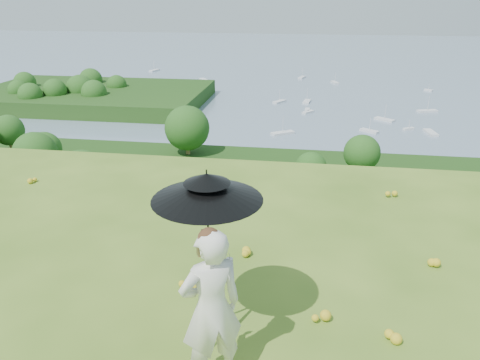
# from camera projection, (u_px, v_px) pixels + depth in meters

# --- Properties ---
(forest_slope) EXTENTS (140.00, 56.00, 22.00)m
(forest_slope) POSITION_uv_depth(u_px,v_px,m) (269.00, 335.00, 47.96)
(forest_slope) COLOR #183C10
(forest_slope) RESTS_ON bay_water
(shoreline_tier) EXTENTS (170.00, 28.00, 8.00)m
(shoreline_tier) POSITION_uv_depth(u_px,v_px,m) (288.00, 220.00, 87.25)
(shoreline_tier) COLOR #696054
(shoreline_tier) RESTS_ON bay_water
(bay_water) EXTENTS (700.00, 700.00, 0.00)m
(bay_water) POSITION_uv_depth(u_px,v_px,m) (306.00, 71.00, 237.71)
(bay_water) COLOR slate
(bay_water) RESTS_ON ground
(peninsula) EXTENTS (90.00, 60.00, 12.00)m
(peninsula) POSITION_uv_depth(u_px,v_px,m) (92.00, 89.00, 168.33)
(peninsula) COLOR #183C10
(peninsula) RESTS_ON bay_water
(slope_trees) EXTENTS (110.00, 50.00, 6.00)m
(slope_trees) POSITION_uv_depth(u_px,v_px,m) (272.00, 212.00, 42.71)
(slope_trees) COLOR #225419
(slope_trees) RESTS_ON forest_slope
(harbor_town) EXTENTS (110.00, 22.00, 5.00)m
(harbor_town) POSITION_uv_depth(u_px,v_px,m) (289.00, 189.00, 84.81)
(harbor_town) COLOR silver
(harbor_town) RESTS_ON shoreline_tier
(moored_boats) EXTENTS (140.00, 140.00, 0.70)m
(moored_boats) POSITION_uv_depth(u_px,v_px,m) (266.00, 104.00, 166.91)
(moored_boats) COLOR silver
(moored_boats) RESTS_ON bay_water
(wildflowers) EXTENTS (10.00, 10.50, 0.12)m
(wildflowers) POSITION_uv_depth(u_px,v_px,m) (39.00, 349.00, 5.21)
(wildflowers) COLOR gold
(wildflowers) RESTS_ON ground
(painter) EXTENTS (0.76, 0.69, 1.75)m
(painter) POSITION_uv_depth(u_px,v_px,m) (211.00, 309.00, 4.58)
(painter) COLOR white
(painter) RESTS_ON ground
(field_easel) EXTENTS (0.71, 0.71, 1.41)m
(field_easel) POSITION_uv_depth(u_px,v_px,m) (210.00, 287.00, 5.21)
(field_easel) COLOR #A87146
(field_easel) RESTS_ON ground
(sun_umbrella) EXTENTS (1.57, 1.57, 0.93)m
(sun_umbrella) POSITION_uv_depth(u_px,v_px,m) (208.00, 211.00, 4.89)
(sun_umbrella) COLOR black
(sun_umbrella) RESTS_ON field_easel
(painter_cap) EXTENTS (0.28, 0.31, 0.10)m
(painter_cap) POSITION_uv_depth(u_px,v_px,m) (209.00, 234.00, 4.27)
(painter_cap) COLOR #CF7179
(painter_cap) RESTS_ON painter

